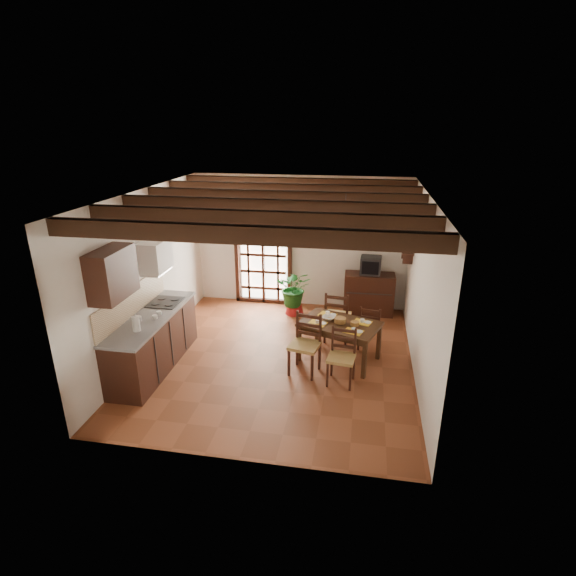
% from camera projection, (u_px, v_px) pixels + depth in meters
% --- Properties ---
extents(ground_plane, '(5.00, 5.00, 0.00)m').
position_uv_depth(ground_plane, '(278.00, 358.00, 7.71)').
color(ground_plane, brown).
extents(room_shell, '(4.52, 5.02, 2.81)m').
position_uv_depth(room_shell, '(277.00, 257.00, 7.07)').
color(room_shell, silver).
rests_on(room_shell, ground_plane).
extents(ceiling_beams, '(4.50, 4.34, 0.20)m').
position_uv_depth(ceiling_beams, '(277.00, 201.00, 6.77)').
color(ceiling_beams, black).
rests_on(ceiling_beams, room_shell).
extents(french_door, '(1.26, 0.11, 2.32)m').
position_uv_depth(french_door, '(263.00, 251.00, 9.68)').
color(french_door, white).
rests_on(french_door, ground_plane).
extents(kitchen_counter, '(0.64, 2.25, 1.38)m').
position_uv_depth(kitchen_counter, '(153.00, 341.00, 7.31)').
color(kitchen_counter, black).
rests_on(kitchen_counter, ground_plane).
extents(upper_cabinet, '(0.35, 0.80, 0.70)m').
position_uv_depth(upper_cabinet, '(112.00, 274.00, 6.20)').
color(upper_cabinet, black).
rests_on(upper_cabinet, room_shell).
extents(range_hood, '(0.38, 0.60, 0.54)m').
position_uv_depth(range_hood, '(155.00, 256.00, 7.39)').
color(range_hood, white).
rests_on(range_hood, room_shell).
extents(counter_items, '(0.50, 1.43, 0.25)m').
position_uv_depth(counter_items, '(153.00, 311.00, 7.22)').
color(counter_items, black).
rests_on(counter_items, kitchen_counter).
extents(dining_table, '(1.46, 1.19, 0.69)m').
position_uv_depth(dining_table, '(340.00, 328.00, 7.47)').
color(dining_table, '#372112').
rests_on(dining_table, ground_plane).
extents(chair_near_left, '(0.53, 0.52, 0.98)m').
position_uv_depth(chair_near_left, '(305.00, 355.00, 7.19)').
color(chair_near_left, '#A88647').
rests_on(chair_near_left, ground_plane).
extents(chair_near_right, '(0.45, 0.43, 0.88)m').
position_uv_depth(chair_near_right, '(341.00, 367.00, 6.91)').
color(chair_near_right, '#A88647').
rests_on(chair_near_right, ground_plane).
extents(chair_far_left, '(0.50, 0.48, 0.98)m').
position_uv_depth(chair_far_left, '(337.00, 325.00, 8.24)').
color(chair_far_left, '#A88647').
rests_on(chair_far_left, ground_plane).
extents(chair_far_right, '(0.45, 0.43, 0.84)m').
position_uv_depth(chair_far_right, '(370.00, 335.00, 7.97)').
color(chair_far_right, '#A88647').
rests_on(chair_far_right, ground_plane).
extents(table_setting, '(0.92, 0.61, 0.09)m').
position_uv_depth(table_setting, '(340.00, 325.00, 7.45)').
color(table_setting, gold).
rests_on(table_setting, dining_table).
extents(table_bowl, '(0.28, 0.28, 0.05)m').
position_uv_depth(table_bowl, '(329.00, 318.00, 7.57)').
color(table_bowl, white).
rests_on(table_bowl, dining_table).
extents(sideboard, '(1.03, 0.49, 0.87)m').
position_uv_depth(sideboard, '(369.00, 294.00, 9.37)').
color(sideboard, black).
rests_on(sideboard, ground_plane).
extents(crt_tv, '(0.43, 0.40, 0.35)m').
position_uv_depth(crt_tv, '(371.00, 265.00, 9.15)').
color(crt_tv, black).
rests_on(crt_tv, sideboard).
extents(fuse_box, '(0.25, 0.03, 0.32)m').
position_uv_depth(fuse_box, '(373.00, 229.00, 9.14)').
color(fuse_box, white).
rests_on(fuse_box, room_shell).
extents(plant_pot, '(0.39, 0.39, 0.24)m').
position_uv_depth(plant_pot, '(294.00, 309.00, 9.46)').
color(plant_pot, maroon).
rests_on(plant_pot, ground_plane).
extents(potted_plant, '(1.96, 1.72, 2.07)m').
position_uv_depth(potted_plant, '(294.00, 288.00, 9.29)').
color(potted_plant, '#144C19').
rests_on(potted_plant, ground_plane).
extents(wall_shelf, '(0.20, 0.42, 0.20)m').
position_uv_depth(wall_shelf, '(407.00, 254.00, 8.31)').
color(wall_shelf, black).
rests_on(wall_shelf, room_shell).
extents(shelf_vase, '(0.15, 0.15, 0.15)m').
position_uv_depth(shelf_vase, '(408.00, 247.00, 8.27)').
color(shelf_vase, '#B2BFB2').
rests_on(shelf_vase, wall_shelf).
extents(shelf_flowers, '(0.14, 0.14, 0.36)m').
position_uv_depth(shelf_flowers, '(409.00, 236.00, 8.19)').
color(shelf_flowers, gold).
rests_on(shelf_flowers, shelf_vase).
extents(framed_picture, '(0.03, 0.32, 0.32)m').
position_uv_depth(framed_picture, '(415.00, 226.00, 8.11)').
color(framed_picture, brown).
rests_on(framed_picture, room_shell).
extents(pendant_lamp, '(0.36, 0.36, 0.84)m').
position_uv_depth(pendant_lamp, '(344.00, 240.00, 7.04)').
color(pendant_lamp, black).
rests_on(pendant_lamp, room_shell).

